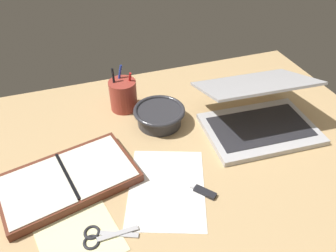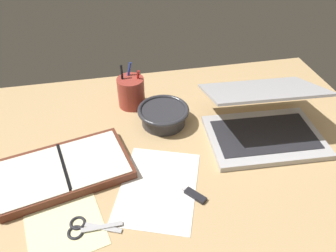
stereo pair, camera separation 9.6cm
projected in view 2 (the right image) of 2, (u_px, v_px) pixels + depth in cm
name	position (u px, v px, depth cm)	size (l,w,h in cm)	color
desk_top	(165.00, 161.00, 96.16)	(140.00, 100.00, 2.00)	tan
laptop	(263.00, 120.00, 101.10)	(36.25, 33.30, 17.34)	#B7B7BC
bowl	(163.00, 115.00, 106.52)	(16.83, 16.83, 5.87)	#2D2D33
pen_cup	(131.00, 92.00, 113.21)	(9.26, 9.26, 15.35)	#9E382D
planner	(65.00, 171.00, 89.84)	(38.69, 27.96, 3.12)	brown
scissors	(83.00, 228.00, 77.17)	(12.95, 6.82, 0.80)	#B7B7BC
paper_sheet_front	(158.00, 187.00, 87.14)	(19.93, 27.58, 0.16)	white
paper_sheet_beside_planner	(62.00, 213.00, 80.56)	(17.43, 26.20, 0.16)	#F4EFB2
usb_drive	(195.00, 195.00, 84.46)	(5.81, 6.58, 1.00)	black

